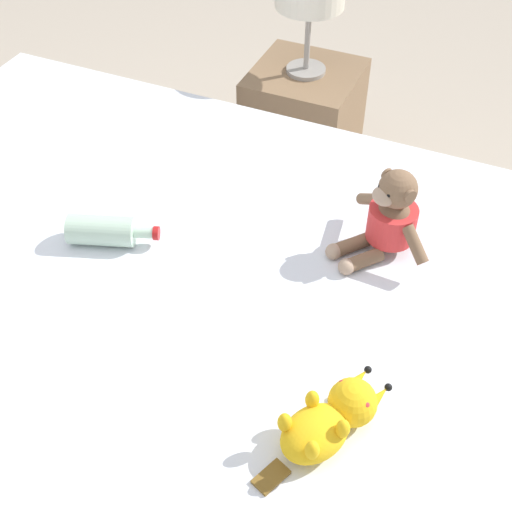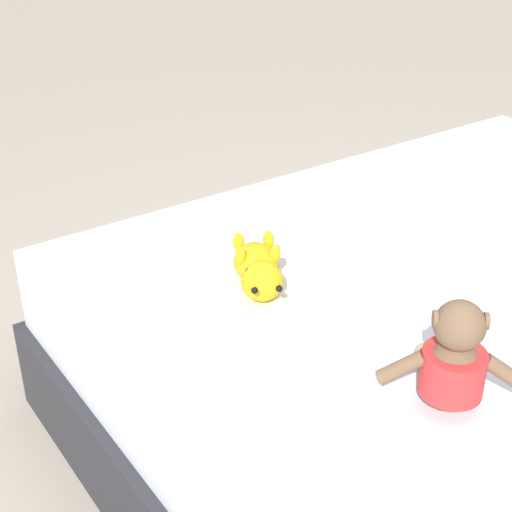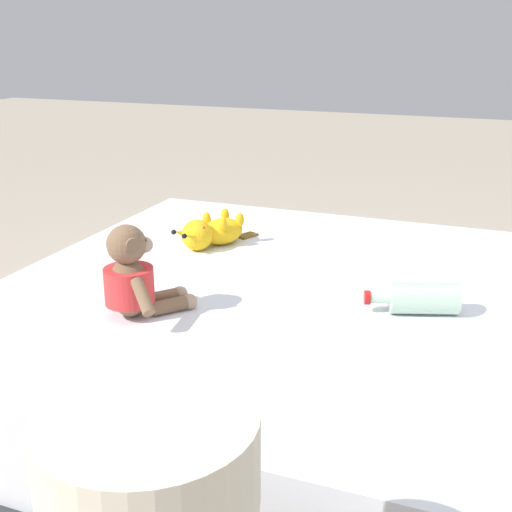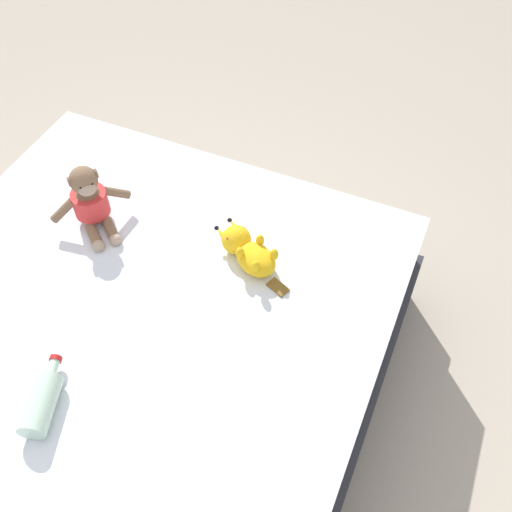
{
  "view_description": "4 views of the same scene",
  "coord_description": "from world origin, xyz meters",
  "px_view_note": "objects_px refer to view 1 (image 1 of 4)",
  "views": [
    {
      "loc": [
        -1.01,
        -0.72,
        1.74
      ],
      "look_at": [
        0.05,
        -0.26,
        0.61
      ],
      "focal_mm": 49.19,
      "sensor_mm": 36.0,
      "label": 1
    },
    {
      "loc": [
        1.06,
        -1.47,
        1.47
      ],
      "look_at": [
        -0.29,
        -0.53,
        0.57
      ],
      "focal_mm": 53.58,
      "sensor_mm": 36.0,
      "label": 2
    },
    {
      "loc": [
        1.62,
        0.33,
        1.19
      ],
      "look_at": [
        -0.03,
        -0.31,
        0.57
      ],
      "focal_mm": 46.65,
      "sensor_mm": 36.0,
      "label": 3
    },
    {
      "loc": [
        -0.77,
        0.57,
        2.04
      ],
      "look_at": [
        -0.29,
        -0.53,
        0.57
      ],
      "focal_mm": 41.25,
      "sensor_mm": 36.0,
      "label": 4
    }
  ],
  "objects_px": {
    "plush_monkey": "(389,219)",
    "plush_yellow_creature": "(331,419)",
    "bed": "(162,337)",
    "nightstand": "(303,128)",
    "glass_bottle": "(104,230)"
  },
  "relations": [
    {
      "from": "plush_monkey",
      "to": "plush_yellow_creature",
      "type": "bearing_deg",
      "value": -174.82
    },
    {
      "from": "bed",
      "to": "nightstand",
      "type": "distance_m",
      "value": 1.12
    },
    {
      "from": "plush_monkey",
      "to": "glass_bottle",
      "type": "bearing_deg",
      "value": 112.0
    },
    {
      "from": "plush_yellow_creature",
      "to": "nightstand",
      "type": "bearing_deg",
      "value": 22.49
    },
    {
      "from": "bed",
      "to": "plush_yellow_creature",
      "type": "bearing_deg",
      "value": -114.72
    },
    {
      "from": "bed",
      "to": "plush_yellow_creature",
      "type": "relative_size",
      "value": 6.44
    },
    {
      "from": "plush_yellow_creature",
      "to": "nightstand",
      "type": "height_order",
      "value": "plush_yellow_creature"
    },
    {
      "from": "plush_monkey",
      "to": "nightstand",
      "type": "relative_size",
      "value": 0.54
    },
    {
      "from": "plush_monkey",
      "to": "nightstand",
      "type": "xyz_separation_m",
      "value": [
        0.81,
        0.52,
        -0.37
      ]
    },
    {
      "from": "glass_bottle",
      "to": "nightstand",
      "type": "xyz_separation_m",
      "value": [
        1.07,
        -0.14,
        -0.31
      ]
    },
    {
      "from": "plush_yellow_creature",
      "to": "glass_bottle",
      "type": "bearing_deg",
      "value": 67.22
    },
    {
      "from": "plush_yellow_creature",
      "to": "glass_bottle",
      "type": "height_order",
      "value": "plush_yellow_creature"
    },
    {
      "from": "bed",
      "to": "plush_yellow_creature",
      "type": "height_order",
      "value": "plush_yellow_creature"
    },
    {
      "from": "bed",
      "to": "glass_bottle",
      "type": "distance_m",
      "value": 0.34
    },
    {
      "from": "plush_yellow_creature",
      "to": "bed",
      "type": "bearing_deg",
      "value": 65.28
    }
  ]
}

